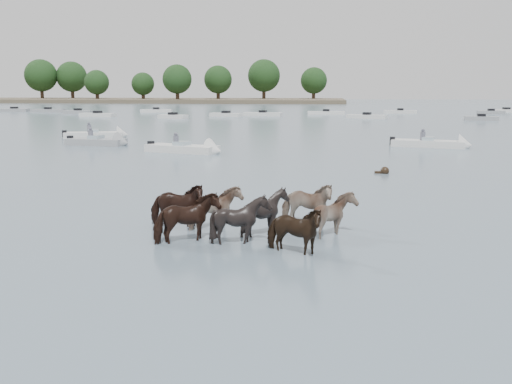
# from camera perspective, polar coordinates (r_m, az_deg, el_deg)

# --- Properties ---
(ground) EXTENTS (400.00, 400.00, 0.00)m
(ground) POSITION_cam_1_polar(r_m,az_deg,el_deg) (15.08, -6.29, -6.07)
(ground) COLOR #4E6071
(ground) RESTS_ON ground
(shoreline) EXTENTS (160.00, 30.00, 1.00)m
(shoreline) POSITION_cam_1_polar(r_m,az_deg,el_deg) (179.73, -18.06, 8.57)
(shoreline) COLOR #4C4233
(shoreline) RESTS_ON ground
(pony_herd) EXTENTS (6.42, 4.68, 1.52)m
(pony_herd) POSITION_cam_1_polar(r_m,az_deg,el_deg) (16.65, -0.73, -2.33)
(pony_herd) COLOR black
(pony_herd) RESTS_ON ground
(swimming_pony) EXTENTS (0.72, 0.44, 0.44)m
(swimming_pony) POSITION_cam_1_polar(r_m,az_deg,el_deg) (29.54, 12.46, 1.99)
(swimming_pony) COLOR black
(swimming_pony) RESTS_ON ground
(motorboat_a) EXTENTS (5.05, 2.30, 1.92)m
(motorboat_a) POSITION_cam_1_polar(r_m,az_deg,el_deg) (44.39, -14.63, 4.76)
(motorboat_a) COLOR gray
(motorboat_a) RESTS_ON ground
(motorboat_b) EXTENTS (5.60, 3.22, 1.92)m
(motorboat_b) POSITION_cam_1_polar(r_m,az_deg,el_deg) (38.19, -6.30, 4.19)
(motorboat_b) COLOR silver
(motorboat_b) RESTS_ON ground
(motorboat_c) EXTENTS (5.75, 3.04, 1.92)m
(motorboat_c) POSITION_cam_1_polar(r_m,az_deg,el_deg) (43.50, 17.58, 4.51)
(motorboat_c) COLOR silver
(motorboat_c) RESTS_ON ground
(motorboat_f) EXTENTS (5.51, 2.89, 1.92)m
(motorboat_f) POSITION_cam_1_polar(r_m,az_deg,el_deg) (51.34, -14.81, 5.45)
(motorboat_f) COLOR silver
(motorboat_f) RESTS_ON ground
(distant_flotilla) EXTENTS (104.34, 28.12, 0.93)m
(distant_flotilla) POSITION_cam_1_polar(r_m,az_deg,el_deg) (91.61, 3.03, 7.76)
(distant_flotilla) COLOR gray
(distant_flotilla) RESTS_ON ground
(treeline) EXTENTS (147.06, 22.21, 12.46)m
(treeline) POSITION_cam_1_polar(r_m,az_deg,el_deg) (181.21, -18.18, 10.55)
(treeline) COLOR #382619
(treeline) RESTS_ON ground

